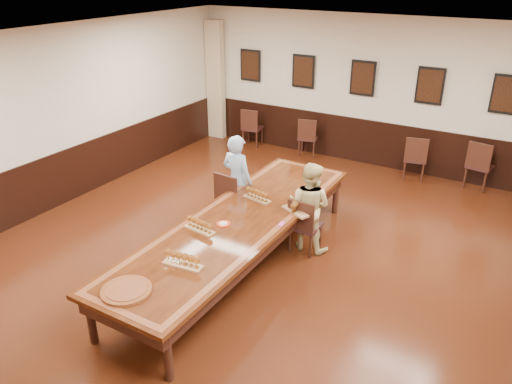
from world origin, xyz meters
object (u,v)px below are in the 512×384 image
Objects in this scene: chair_man at (234,198)px; spare_chair_c at (415,157)px; spare_chair_b at (308,136)px; spare_chair_d at (481,164)px; chair_woman at (306,224)px; person_woman at (309,207)px; conference_table at (239,228)px; person_man at (237,180)px; carved_platter at (126,290)px; spare_chair_a at (253,127)px.

chair_man is 1.05× the size of spare_chair_c.
spare_chair_d is (3.74, 0.05, 0.04)m from spare_chair_b.
spare_chair_c is at bearing -100.03° from chair_woman.
conference_table is at bearing 56.08° from person_woman.
person_man reaches higher than person_woman.
conference_table is 8.34× the size of carved_platter.
chair_man is 4.20m from spare_chair_c.
person_man is at bearing 58.65° from spare_chair_d.
spare_chair_b is at bearing -64.56° from chair_woman.
person_woman reaches higher than spare_chair_c.
conference_table is (-0.67, -0.98, -0.11)m from person_woman.
carved_platter is (-2.77, -6.94, 0.28)m from spare_chair_d.
chair_man reaches higher than conference_table.
spare_chair_c is 0.96× the size of spare_chair_d.
spare_chair_b is at bearing 98.04° from carved_platter.
chair_man is 1.08× the size of chair_woman.
spare_chair_d is (1.94, 3.96, 0.03)m from chair_woman.
spare_chair_b is 0.92× the size of spare_chair_d.
person_man is (0.40, -3.67, 0.34)m from spare_chair_b.
person_man is at bearing 108.77° from spare_chair_a.
chair_man reaches higher than spare_chair_a.
spare_chair_d reaches higher than chair_woman.
person_man is (-1.41, 0.24, 0.34)m from chair_woman.
person_woman is (1.80, -3.81, 0.27)m from spare_chair_b.
person_man is (0.01, 0.11, 0.30)m from chair_man.
chair_woman reaches higher than spare_chair_b.
chair_woman is 5.04m from spare_chair_a.
conference_table is (2.60, -4.71, 0.14)m from spare_chair_a.
person_man is (-2.11, -3.52, 0.32)m from spare_chair_c.
spare_chair_d is 0.62× the size of person_man.
spare_chair_a is 0.95× the size of spare_chair_d.
person_woman is at bearing 179.72° from person_man.
chair_woman is 0.98× the size of spare_chair_a.
carved_platter is (2.45, -6.82, 0.30)m from spare_chair_a.
spare_chair_a is at bearing 12.02° from spare_chair_d.
person_man is (1.87, -3.59, 0.33)m from spare_chair_a.
person_man is at bearing -8.90° from chair_woman.
person_man is at bearing 100.12° from carved_platter.
spare_chair_a is (-3.28, 3.83, 0.01)m from chair_woman.
person_woman is at bearing 55.43° from conference_table.
spare_chair_b is 0.63× the size of person_woman.
carved_platter is at bearing 75.11° from chair_woman.
person_woman is 3.20m from carved_platter.
person_woman is at bearing 67.12° from spare_chair_c.
spare_chair_d is at bearing 177.32° from spare_chair_c.
person_woman reaches higher than carved_platter.
spare_chair_a reaches higher than conference_table.
person_man is (-3.35, -3.72, 0.30)m from spare_chair_d.
spare_chair_b is 3.74m from spare_chair_d.
person_man is 0.32× the size of conference_table.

